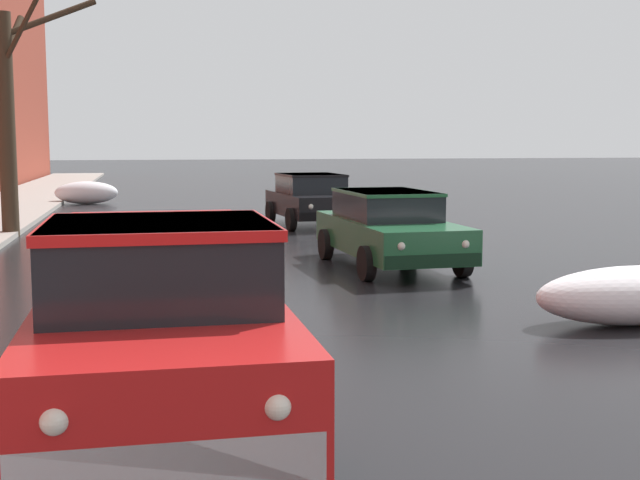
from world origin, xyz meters
The scene contains 6 objects.
snow_bank_near_corner_left centered at (-4.10, 31.69, 0.40)m, with size 2.26×0.94×0.83m.
snow_bank_along_left_kerb centered at (4.48, 9.21, 0.36)m, with size 2.76×1.11×0.76m.
bare_tree_mid_block centered at (-5.09, 21.22, 3.09)m, with size 3.76×2.32×5.85m.
pickup_truck_red_approaching_near_lane centered at (-1.61, 6.51, 0.88)m, with size 2.20×5.33×1.76m.
sedan_green_parked_kerbside_close centered at (2.63, 14.57, 0.75)m, with size 2.11×4.49×1.42m.
sedan_black_parked_kerbside_mid centered at (2.64, 22.45, 0.75)m, with size 2.29×3.99×1.42m.
Camera 1 is at (-1.62, -0.63, 2.38)m, focal length 47.74 mm.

